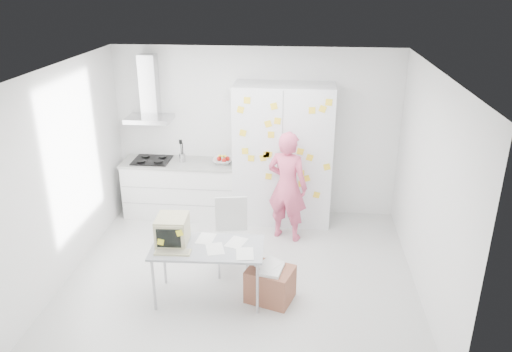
# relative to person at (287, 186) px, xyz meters

# --- Properties ---
(floor) EXTENTS (4.50, 4.00, 0.02)m
(floor) POSITION_rel_person_xyz_m (-0.55, -1.07, -0.84)
(floor) COLOR silver
(floor) RESTS_ON ground
(walls) EXTENTS (4.52, 4.01, 2.70)m
(walls) POSITION_rel_person_xyz_m (-0.55, -0.35, 0.52)
(walls) COLOR white
(walls) RESTS_ON ground
(ceiling) EXTENTS (4.50, 4.00, 0.02)m
(ceiling) POSITION_rel_person_xyz_m (-0.55, -1.07, 1.87)
(ceiling) COLOR white
(ceiling) RESTS_ON walls
(counter_run) EXTENTS (1.84, 0.63, 1.28)m
(counter_run) POSITION_rel_person_xyz_m (-1.75, 0.63, -0.36)
(counter_run) COLOR white
(counter_run) RESTS_ON ground
(range_hood) EXTENTS (0.70, 0.48, 1.01)m
(range_hood) POSITION_rel_person_xyz_m (-2.20, 0.76, 1.12)
(range_hood) COLOR silver
(range_hood) RESTS_ON walls
(tall_cabinet) EXTENTS (1.50, 0.68, 2.20)m
(tall_cabinet) POSITION_rel_person_xyz_m (-0.10, 0.60, 0.27)
(tall_cabinet) COLOR silver
(tall_cabinet) RESTS_ON ground
(person) EXTENTS (0.71, 0.58, 1.67)m
(person) POSITION_rel_person_xyz_m (0.00, 0.00, 0.00)
(person) COLOR #D55274
(person) RESTS_ON ground
(desk) EXTENTS (1.35, 0.72, 1.05)m
(desk) POSITION_rel_person_xyz_m (-1.15, -1.59, -0.03)
(desk) COLOR #979AA1
(desk) RESTS_ON ground
(chair) EXTENTS (0.52, 0.52, 0.99)m
(chair) POSITION_rel_person_xyz_m (-0.69, -0.91, -0.27)
(chair) COLOR beige
(chair) RESTS_ON ground
(cardboard_box) EXTENTS (0.63, 0.57, 0.46)m
(cardboard_box) POSITION_rel_person_xyz_m (-0.13, -1.58, -0.61)
(cardboard_box) COLOR brown
(cardboard_box) RESTS_ON ground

